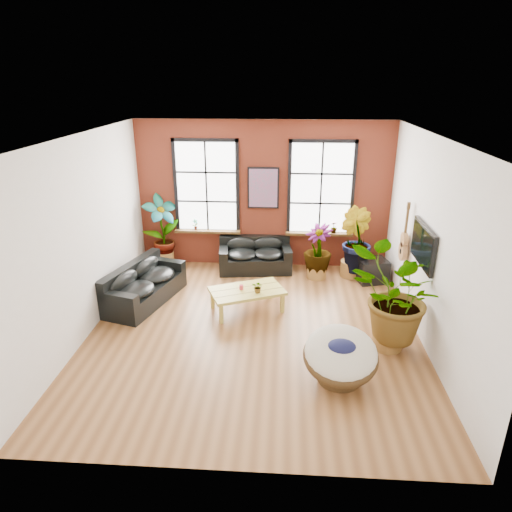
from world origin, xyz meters
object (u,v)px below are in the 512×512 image
at_px(papasan_chair, 341,356).
at_px(sofa_left, 143,285).
at_px(coffee_table, 247,292).
at_px(sofa_back, 255,256).

bearing_deg(papasan_chair, sofa_left, 149.96).
relative_size(coffee_table, papasan_chair, 1.34).
distance_m(sofa_left, coffee_table, 2.21).
xyz_separation_m(sofa_left, papasan_chair, (3.81, -2.44, 0.08)).
relative_size(sofa_left, papasan_chair, 1.78).
distance_m(sofa_left, papasan_chair, 4.52).
bearing_deg(sofa_left, sofa_back, -33.97).
bearing_deg(sofa_back, coffee_table, -97.00).
bearing_deg(papasan_chair, coffee_table, 129.16).
xyz_separation_m(coffee_table, papasan_chair, (1.61, -2.17, 0.04)).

